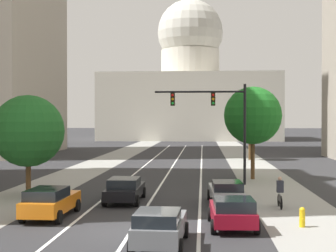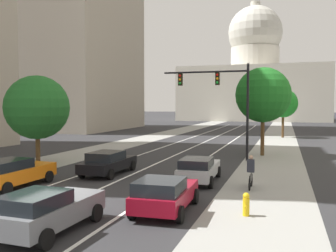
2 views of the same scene
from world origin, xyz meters
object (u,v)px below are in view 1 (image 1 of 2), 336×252
Objects in this scene: car_orange at (50,202)px; fire_hydrant at (302,217)px; car_crimson at (232,212)px; traffic_signal_mast at (218,114)px; street_tree_near_right at (250,121)px; car_black at (125,189)px; car_silver at (226,192)px; street_tree_far_right at (253,116)px; cyclist at (280,193)px; capitol_building at (190,92)px; car_gray at (160,226)px; street_tree_mid_left at (28,131)px.

fire_hydrant is (11.94, -1.41, -0.33)m from car_orange.
traffic_signal_mast is at bearing -1.28° from car_crimson.
street_tree_near_right is (4.20, 37.70, 3.79)m from car_crimson.
car_black is 1.03× the size of car_silver.
street_tree_far_right reaches higher than car_crimson.
car_silver is 32.09m from street_tree_near_right.
traffic_signal_mast reaches higher than street_tree_near_right.
car_orange is at bearing 107.09° from cyclist.
street_tree_near_right is (8.60, -61.88, -6.69)m from capitol_building.
street_tree_mid_left is (-9.31, 11.99, 3.32)m from car_gray.
traffic_signal_mast is 1.15× the size of street_tree_near_right.
traffic_signal_mast is at bearing -34.44° from car_black.
capitol_building is 8.69× the size of car_silver.
street_tree_far_right is (8.55, 11.78, 4.38)m from car_black.
street_tree_near_right reaches higher than car_orange.
capitol_building is 98.38m from car_orange.
car_orange is 38.31m from street_tree_near_right.
car_orange is at bearing 173.25° from fire_hydrant.
cyclist is (3.09, -9.72, -4.38)m from traffic_signal_mast.
street_tree_mid_left reaches higher than car_orange.
fire_hydrant is 4.90m from cyclist.
car_crimson is at bearing -38.30° from car_gray.
car_crimson is 19.26m from street_tree_far_right.
car_black is (2.93, 4.92, -0.05)m from car_orange.
street_tree_near_right is (4.41, 22.66, -0.69)m from traffic_signal_mast.
capitol_building is 6.35× the size of street_tree_mid_left.
fire_hydrant is at bearing -176.42° from cyclist.
street_tree_mid_left is (-12.25, 2.43, 3.36)m from car_silver.
car_black is at bearing 38.80° from car_crimson.
capitol_building reaches higher than traffic_signal_mast.
car_black is at bearing -108.03° from street_tree_near_right.
street_tree_far_right reaches higher than car_orange.
traffic_signal_mast is at bearing -1.03° from car_silver.
cyclist is (-0.26, 4.88, 0.39)m from fire_hydrant.
car_orange reaches higher than car_black.
traffic_signal_mast is 8.16× the size of fire_hydrant.
car_crimson reaches higher than fire_hydrant.
street_tree_near_right reaches higher than car_silver.
capitol_building is 100.00m from fire_hydrant.
car_gray is 2.50× the size of cyclist.
street_tree_far_right is (2.68, 12.45, 4.38)m from car_silver.
street_tree_near_right is at bearing -8.43° from car_crimson.
cyclist reaches higher than car_gray.
cyclist is at bearing -92.33° from street_tree_near_right.
traffic_signal_mast is 1.00× the size of street_tree_far_right.
car_silver is 2.98m from cyclist.
car_silver is (4.40, -93.47, -10.48)m from capitol_building.
car_black is 0.64× the size of traffic_signal_mast.
car_crimson is 6.11m from car_silver.
street_tree_far_right is at bearing -94.52° from street_tree_near_right.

